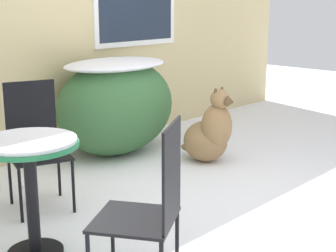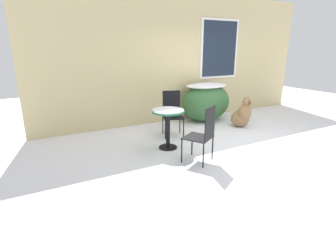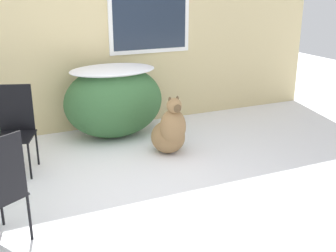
{
  "view_description": "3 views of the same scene",
  "coord_description": "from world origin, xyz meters",
  "px_view_note": "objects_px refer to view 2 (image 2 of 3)",
  "views": [
    {
      "loc": [
        -3.15,
        -2.37,
        1.63
      ],
      "look_at": [
        0.0,
        0.6,
        0.55
      ],
      "focal_mm": 55.0,
      "sensor_mm": 36.0,
      "label": 1
    },
    {
      "loc": [
        -3.83,
        -3.93,
        1.91
      ],
      "look_at": [
        -1.51,
        0.37,
        0.45
      ],
      "focal_mm": 28.0,
      "sensor_mm": 36.0,
      "label": 2
    },
    {
      "loc": [
        -1.3,
        -3.81,
        2.09
      ],
      "look_at": [
        0.8,
        0.82,
        0.36
      ],
      "focal_mm": 45.0,
      "sensor_mm": 36.0,
      "label": 3
    }
  ],
  "objects_px": {
    "patio_chair_near_table": "(172,112)",
    "patio_chair_far_side": "(203,133)",
    "dog": "(242,116)",
    "patio_table": "(168,118)"
  },
  "relations": [
    {
      "from": "patio_table",
      "to": "dog",
      "type": "height_order",
      "value": "dog"
    },
    {
      "from": "patio_chair_near_table",
      "to": "patio_chair_far_side",
      "type": "relative_size",
      "value": 1.0
    },
    {
      "from": "patio_chair_near_table",
      "to": "patio_chair_far_side",
      "type": "xyz_separation_m",
      "value": [
        -0.29,
        -1.57,
        0.0
      ]
    },
    {
      "from": "patio_chair_near_table",
      "to": "patio_chair_far_side",
      "type": "bearing_deg",
      "value": -81.0
    },
    {
      "from": "patio_chair_near_table",
      "to": "dog",
      "type": "height_order",
      "value": "patio_chair_near_table"
    },
    {
      "from": "patio_table",
      "to": "patio_chair_near_table",
      "type": "height_order",
      "value": "patio_chair_near_table"
    },
    {
      "from": "patio_table",
      "to": "patio_chair_near_table",
      "type": "distance_m",
      "value": 0.86
    },
    {
      "from": "patio_chair_far_side",
      "to": "dog",
      "type": "distance_m",
      "value": 2.48
    },
    {
      "from": "patio_table",
      "to": "dog",
      "type": "xyz_separation_m",
      "value": [
        2.31,
        0.41,
        -0.32
      ]
    },
    {
      "from": "patio_chair_far_side",
      "to": "dog",
      "type": "height_order",
      "value": "patio_chair_far_side"
    }
  ]
}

